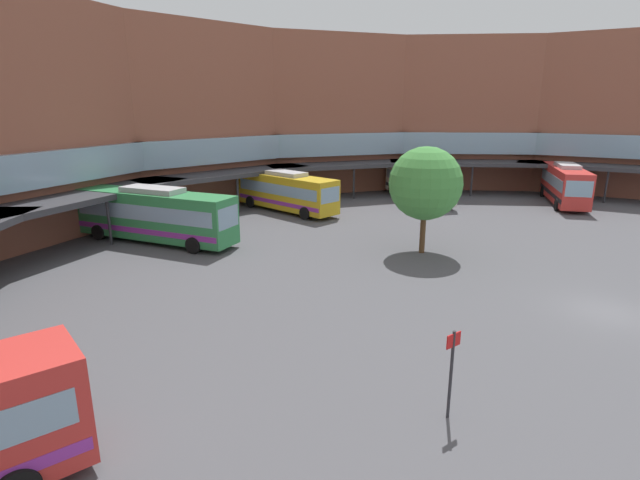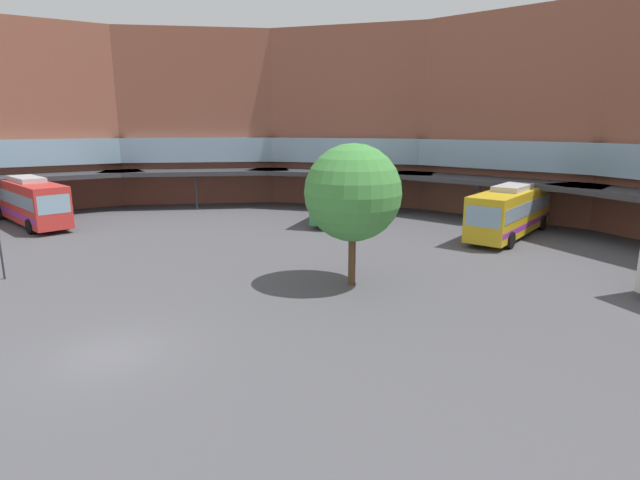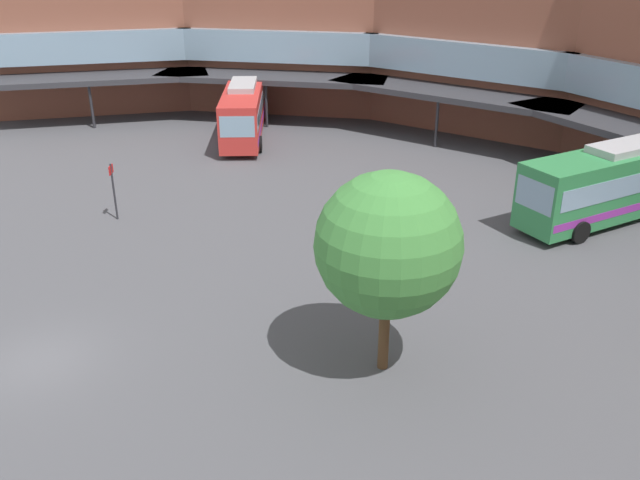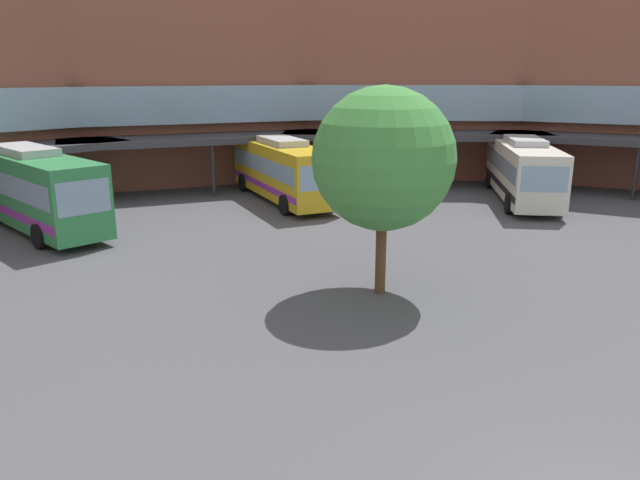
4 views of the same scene
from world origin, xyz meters
The scene contains 6 objects.
ground_plane centered at (0.00, 0.00, 0.00)m, with size 124.07×124.07×0.00m, color #515156.
station_building centered at (0.00, 21.86, 7.90)m, with size 81.32×46.71×16.62m.
bus_3 centered at (-4.11, 27.71, 1.99)m, with size 4.79×12.64×3.93m.
bus_4 centered at (-24.84, 12.97, 1.91)m, with size 12.03×5.80×3.77m.
plaza_tree centered at (4.09, 11.07, 4.59)m, with size 4.69×4.69×6.95m.
stop_sign_post centered at (-12.03, 3.35, 1.79)m, with size 0.58×0.24×2.96m.
Camera 3 is at (21.56, 2.92, 13.66)m, focal length 38.19 mm.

